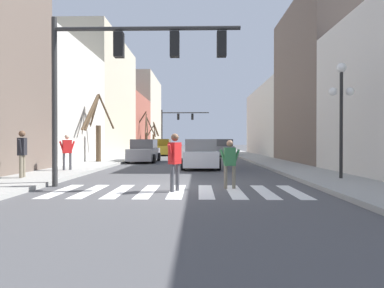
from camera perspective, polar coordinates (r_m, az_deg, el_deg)
The scene contains 20 objects.
ground_plane at distance 10.24m, azimuth -2.57°, elevation -8.20°, with size 240.00×240.00×0.00m, color #4C4C4F.
sidewalk_left at distance 12.09m, azimuth -31.45°, elevation -6.58°, with size 2.61×90.00×0.15m.
sidewalk_right at distance 11.44m, azimuth 28.15°, elevation -6.96°, with size 2.61×90.00×0.15m.
building_row_left at distance 37.14m, azimuth -15.82°, elevation 6.54°, with size 6.00×58.84×13.37m.
building_row_right at distance 24.08m, azimuth 24.46°, elevation 6.97°, with size 6.00×35.69×11.10m.
crosswalk_stripes at distance 9.38m, azimuth -2.92°, elevation -8.99°, with size 7.65×2.60×0.01m.
traffic_signal_near at distance 10.81m, azimuth -12.68°, elevation 15.15°, with size 6.44×0.28×5.78m.
traffic_signal_far at distance 40.81m, azimuth -3.10°, elevation 4.29°, with size 6.48×0.28×5.83m.
street_lamp_right_corner at distance 12.79m, azimuth 26.56°, elevation 8.05°, with size 0.95×0.36×4.37m.
car_parked_right_mid at distance 22.67m, azimuth -9.07°, elevation -1.41°, with size 2.04×4.53×1.69m.
car_driving_away_lane at distance 33.05m, azimuth -5.75°, elevation -0.72°, with size 2.14×4.24×1.80m.
car_parked_right_near at distance 17.37m, azimuth 1.66°, elevation -2.03°, with size 2.11×4.39×1.67m.
car_at_intersection at distance 31.42m, azimuth 6.03°, elevation -0.81°, with size 2.11×4.49×1.77m.
pedestrian_waiting_at_curb at distance 9.89m, azimuth 7.20°, elevation -3.03°, with size 0.69×0.24×1.59m.
pedestrian_on_left_sidewalk at distance 9.27m, azimuth -3.29°, elevation -2.52°, with size 0.44×0.73×1.79m.
pedestrian_on_right_sidewalk at distance 15.80m, azimuth -22.69°, elevation -0.88°, with size 0.66×0.51×1.74m.
pedestrian_crossing_street at distance 13.29m, azimuth -29.62°, elevation -0.96°, with size 0.34×0.78×1.82m.
street_tree_left_mid at distance 41.14m, azimuth -7.26°, elevation 1.34°, with size 1.62×1.73×4.05m.
street_tree_left_near at distance 40.23m, azimuth -8.80°, elevation 1.84°, with size 2.81×3.11×5.42m.
street_tree_right_far at distance 21.54m, azimuth -17.79°, elevation 2.93°, with size 1.88×2.99×4.71m.
Camera 1 is at (0.66, -10.10, 1.55)m, focal length 28.00 mm.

